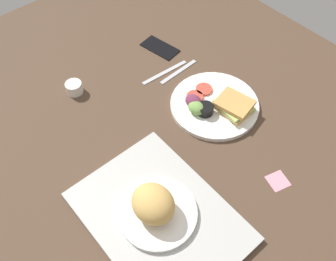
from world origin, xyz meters
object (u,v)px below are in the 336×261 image
(serving_tray, at_px, (159,217))
(bread_plate_near, at_px, (155,207))
(espresso_cup, at_px, (74,88))
(fork, at_px, (179,71))
(knife, at_px, (165,72))
(cell_phone, at_px, (160,47))
(sticky_note, at_px, (278,181))
(plate_with_salad, at_px, (215,105))

(serving_tray, bearing_deg, bread_plate_near, 19.04)
(espresso_cup, distance_m, fork, 0.37)
(espresso_cup, bearing_deg, knife, -114.14)
(espresso_cup, height_order, cell_phone, espresso_cup)
(knife, height_order, sticky_note, knife)
(serving_tray, xyz_separation_m, espresso_cup, (0.54, -0.08, 0.01))
(serving_tray, relative_size, fork, 2.65)
(fork, bearing_deg, cell_phone, -105.10)
(espresso_cup, height_order, fork, espresso_cup)
(bread_plate_near, bearing_deg, knife, -43.40)
(fork, xyz_separation_m, knife, (0.03, 0.04, 0.00))
(espresso_cup, xyz_separation_m, cell_phone, (-0.02, -0.37, -0.02))
(fork, xyz_separation_m, cell_phone, (0.14, -0.03, 0.00))
(cell_phone, height_order, sticky_note, cell_phone)
(plate_with_salad, distance_m, sticky_note, 0.32)
(sticky_note, bearing_deg, knife, -4.59)
(knife, bearing_deg, sticky_note, 89.57)
(serving_tray, relative_size, plate_with_salad, 1.53)
(fork, bearing_deg, plate_with_salad, 81.22)
(bread_plate_near, bearing_deg, cell_phone, -41.33)
(serving_tray, height_order, espresso_cup, espresso_cup)
(fork, height_order, cell_phone, cell_phone)
(serving_tray, height_order, cell_phone, serving_tray)
(knife, bearing_deg, cell_phone, -118.67)
(fork, bearing_deg, knife, -38.99)
(bread_plate_near, relative_size, knife, 1.11)
(serving_tray, height_order, bread_plate_near, bread_plate_near)
(serving_tray, relative_size, espresso_cup, 8.04)
(bread_plate_near, distance_m, espresso_cup, 0.54)
(cell_phone, relative_size, sticky_note, 2.57)
(serving_tray, relative_size, sticky_note, 8.04)
(espresso_cup, height_order, sticky_note, espresso_cup)
(bread_plate_near, height_order, knife, bread_plate_near)
(serving_tray, distance_m, espresso_cup, 0.55)
(bread_plate_near, distance_m, fork, 0.56)
(bread_plate_near, xyz_separation_m, fork, (0.37, -0.42, -0.05))
(plate_with_salad, bearing_deg, sticky_note, 169.16)
(knife, bearing_deg, serving_tray, 51.80)
(espresso_cup, relative_size, fork, 0.33)
(plate_with_salad, distance_m, knife, 0.24)
(serving_tray, relative_size, knife, 2.37)
(cell_phone, bearing_deg, sticky_note, 159.98)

